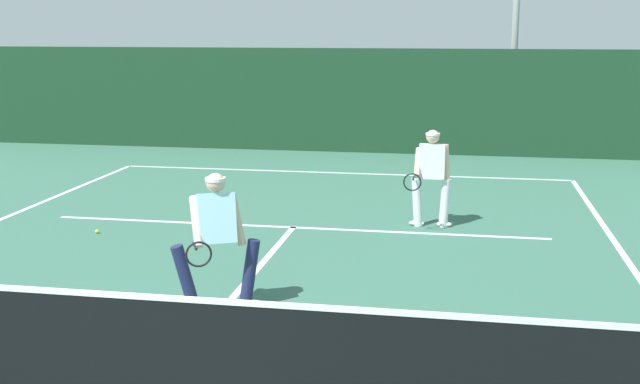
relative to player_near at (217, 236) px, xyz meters
The scene contains 8 objects.
court_line_baseline_far 9.19m from the player_near, 89.73° to the left, with size 10.29×0.10×0.01m, color white.
court_line_service 4.13m from the player_near, 89.39° to the left, with size 8.39×0.10×0.01m, color white.
court_line_centre 1.28m from the player_near, 87.29° to the left, with size 0.10×6.40×0.01m, color white.
tennis_net 2.33m from the player_near, 88.93° to the right, with size 11.28×0.09×1.10m.
player_near is the anchor object (origin of this frame).
player_far 5.06m from the player_near, 63.00° to the left, with size 0.79×0.89×1.64m.
tennis_ball 4.40m from the player_near, 134.48° to the left, with size 0.07×0.07×0.07m, color #D1E033.
back_fence_windscreen 12.29m from the player_near, 89.80° to the left, with size 22.12×0.12×2.74m, color #193C24.
Camera 1 is at (2.74, -6.32, 3.32)m, focal length 44.69 mm.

